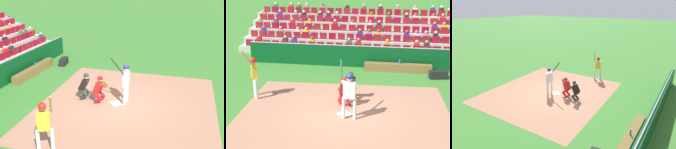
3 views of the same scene
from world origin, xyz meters
The scene contains 10 objects.
ground_plane centered at (0.00, 0.00, 0.00)m, with size 160.00×160.00×0.00m, color #38742B.
infield_dirt_patch centered at (0.00, 0.50, 0.00)m, with size 8.19×7.48×0.01m, color #A37156.
home_plate_marker centered at (0.00, 0.00, 0.02)m, with size 0.44×0.44×0.02m, color white.
batter_at_plate centered at (-0.20, 0.36, 1.13)m, with size 0.70×0.71×2.17m.
catcher_crouching centered at (0.13, -0.73, 0.72)m, with size 0.50×0.72×1.30m.
home_plate_umpire centered at (-0.03, -1.51, 0.70)m, with size 0.48×0.50×1.28m.
dugout_wall centered at (0.00, -6.10, 0.58)m, with size 12.68×0.24×1.22m.
dugout_bench centered at (-2.09, -5.55, 0.22)m, with size 3.55×0.40×0.44m, color brown.
water_bottle_on_bench centered at (-2.17, -5.53, 0.56)m, with size 0.07×0.07×0.24m, color blue.
on_deck_batter centered at (4.06, -1.08, 1.12)m, with size 0.49×0.79×2.20m.
Camera 3 is at (-9.35, -7.06, 5.57)m, focal length 30.91 mm.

